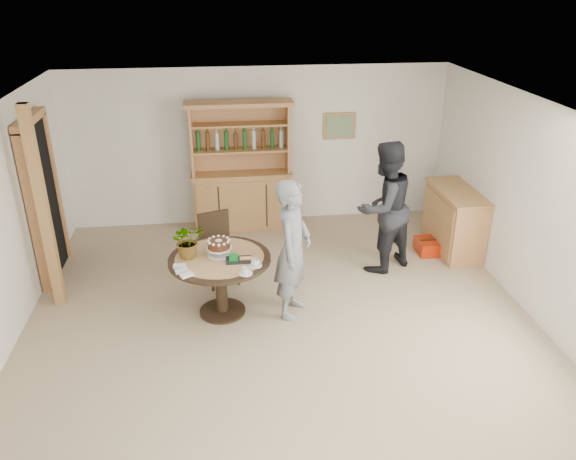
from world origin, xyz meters
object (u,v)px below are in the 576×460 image
Objects in this scene: hutch at (242,186)px; sideboard at (454,220)px; teen_boy at (293,249)px; red_suitcase at (437,246)px; dining_table at (220,268)px; dining_chair at (217,243)px; adult_person at (384,207)px.

hutch is 1.62× the size of sideboard.
hutch is 1.20× the size of teen_boy.
dining_table is at bearing -158.41° from red_suitcase.
red_suitcase is (2.34, 1.33, -0.75)m from teen_boy.
adult_person is (2.24, 0.05, 0.37)m from dining_chair.
teen_boy reaches higher than dining_table.
hutch reaches higher than dining_chair.
red_suitcase is at bearing 171.24° from adult_person.
dining_table is 0.66× the size of adult_person.
adult_person is at bearing -159.58° from red_suitcase.
teen_boy is at bearing -79.98° from hutch.
red_suitcase is at bearing -36.78° from teen_boy.
adult_person is (1.83, -1.65, 0.22)m from hutch.
hutch is 1.70× the size of dining_table.
teen_boy is (0.46, -2.63, 0.16)m from hutch.
teen_boy is at bearing -6.71° from dining_table.
sideboard is at bearing -22.21° from hutch.
sideboard is 2.09× the size of red_suitcase.
sideboard is 0.45m from red_suitcase.
teen_boy is (-2.58, -1.39, 0.38)m from sideboard.
hutch is at bearing 33.59° from teen_boy.
sideboard is (3.04, -1.24, -0.22)m from hutch.
teen_boy reaches higher than red_suitcase.
hutch is 2.48m from adult_person.
hutch is at bearing 157.79° from sideboard.
teen_boy is at bearing -65.61° from dining_chair.
sideboard is 0.74× the size of teen_boy.
red_suitcase is (0.97, 0.35, -0.81)m from adult_person.
dining_table is (-3.43, -1.29, 0.13)m from sideboard.
red_suitcase is (-0.24, -0.06, -0.37)m from sideboard.
adult_person is at bearing 21.61° from dining_table.
adult_person reaches higher than dining_chair.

